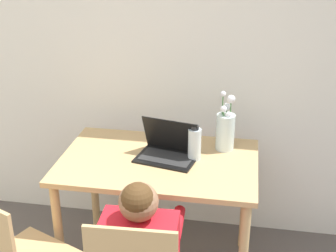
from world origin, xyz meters
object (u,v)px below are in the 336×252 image
(laptop, at_px, (169,149))
(flower_vase, at_px, (225,129))
(person_seated, at_px, (142,246))
(water_bottle, at_px, (195,144))

(laptop, height_order, flower_vase, flower_vase)
(person_seated, relative_size, laptop, 2.67)
(flower_vase, distance_m, water_bottle, 0.23)
(person_seated, relative_size, flower_vase, 2.79)
(flower_vase, bearing_deg, laptop, -153.03)
(laptop, distance_m, water_bottle, 0.15)
(water_bottle, bearing_deg, person_seated, -104.56)
(laptop, distance_m, flower_vase, 0.35)
(person_seated, height_order, laptop, person_seated)
(laptop, relative_size, water_bottle, 1.81)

